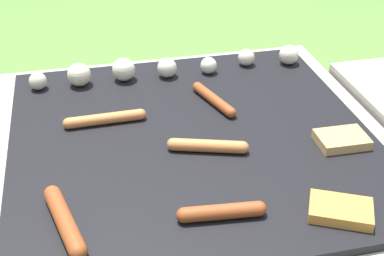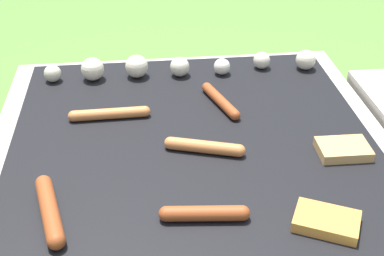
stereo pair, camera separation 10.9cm
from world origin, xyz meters
name	(u,v)px [view 1 (the left image)]	position (x,y,z in m)	size (l,w,h in m)	color
grill	(192,213)	(0.00, 0.00, 0.21)	(0.86, 0.86, 0.43)	#B2AA9E
sausage_mid_left	(222,212)	(-0.01, -0.26, 0.44)	(0.16, 0.04, 0.03)	#93421E
sausage_front_right	(105,119)	(-0.17, 0.09, 0.44)	(0.18, 0.03, 0.02)	#C6753D
sausage_front_center	(64,221)	(-0.27, -0.23, 0.44)	(0.07, 0.18, 0.03)	#93421E
sausage_front_left	(214,99)	(0.08, 0.12, 0.44)	(0.07, 0.16, 0.02)	#93421E
sausage_back_left	(208,146)	(0.02, -0.06, 0.44)	(0.16, 0.07, 0.03)	#C6753D
bread_slice_left	(342,139)	(0.30, -0.10, 0.44)	(0.10, 0.08, 0.02)	tan
bread_slice_right	(341,210)	(0.19, -0.30, 0.44)	(0.13, 0.11, 0.02)	#D18438
mushroom_row	(159,67)	(-0.02, 0.29, 0.45)	(0.70, 0.07, 0.06)	beige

